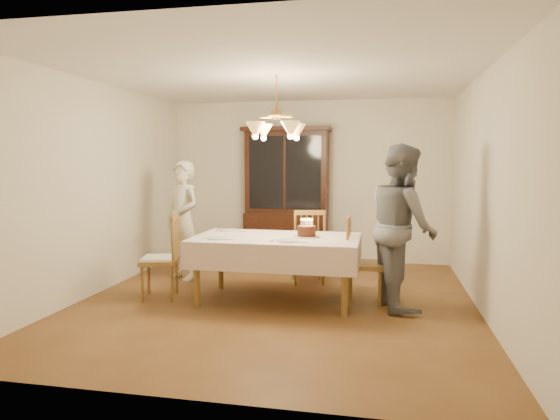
% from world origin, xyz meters
% --- Properties ---
extents(ground, '(5.00, 5.00, 0.00)m').
position_xyz_m(ground, '(0.00, 0.00, 0.00)').
color(ground, brown).
rests_on(ground, ground).
extents(room_shell, '(5.00, 5.00, 5.00)m').
position_xyz_m(room_shell, '(0.00, 0.00, 1.58)').
color(room_shell, white).
rests_on(room_shell, ground).
extents(dining_table, '(1.90, 1.10, 0.76)m').
position_xyz_m(dining_table, '(0.00, 0.00, 0.68)').
color(dining_table, brown).
rests_on(dining_table, ground).
extents(china_hutch, '(1.38, 0.54, 2.16)m').
position_xyz_m(china_hutch, '(-0.31, 2.25, 1.04)').
color(china_hutch, black).
rests_on(china_hutch, ground).
extents(chair_far_side, '(0.53, 0.51, 1.00)m').
position_xyz_m(chair_far_side, '(0.24, 0.92, 0.44)').
color(chair_far_side, brown).
rests_on(chair_far_side, ground).
extents(chair_left_end, '(0.52, 0.53, 1.00)m').
position_xyz_m(chair_left_end, '(-1.38, -0.16, 0.45)').
color(chair_left_end, brown).
rests_on(chair_left_end, ground).
extents(chair_right_end, '(0.42, 0.44, 1.00)m').
position_xyz_m(chair_right_end, '(1.00, 0.10, 0.44)').
color(chair_right_end, brown).
rests_on(chair_right_end, ground).
extents(elderly_woman, '(0.71, 0.65, 1.64)m').
position_xyz_m(elderly_woman, '(-1.49, 0.81, 0.82)').
color(elderly_woman, '#EBE4C7').
rests_on(elderly_woman, ground).
extents(adult_in_grey, '(0.90, 1.04, 1.82)m').
position_xyz_m(adult_in_grey, '(1.41, 0.05, 0.91)').
color(adult_in_grey, slate).
rests_on(adult_in_grey, ground).
extents(birthday_cake, '(0.30, 0.30, 0.21)m').
position_xyz_m(birthday_cake, '(0.34, 0.04, 0.82)').
color(birthday_cake, white).
rests_on(birthday_cake, dining_table).
extents(place_setting_near_left, '(0.37, 0.23, 0.02)m').
position_xyz_m(place_setting_near_left, '(-0.60, -0.28, 0.77)').
color(place_setting_near_left, white).
rests_on(place_setting_near_left, dining_table).
extents(place_setting_near_right, '(0.40, 0.25, 0.02)m').
position_xyz_m(place_setting_near_right, '(0.20, -0.30, 0.77)').
color(place_setting_near_right, white).
rests_on(place_setting_near_right, dining_table).
extents(place_setting_far_left, '(0.39, 0.25, 0.02)m').
position_xyz_m(place_setting_far_left, '(-0.65, 0.35, 0.77)').
color(place_setting_far_left, white).
rests_on(place_setting_far_left, dining_table).
extents(chandelier, '(0.62, 0.62, 0.73)m').
position_xyz_m(chandelier, '(-0.00, -0.00, 1.98)').
color(chandelier, '#BF8C3F').
rests_on(chandelier, ground).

